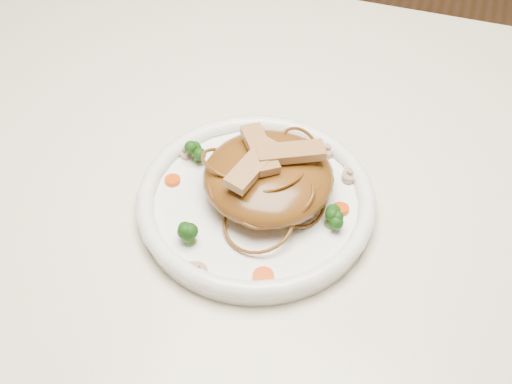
% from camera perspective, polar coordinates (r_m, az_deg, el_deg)
% --- Properties ---
extents(table, '(1.20, 0.80, 0.75)m').
position_cam_1_polar(table, '(0.90, 0.72, -3.20)').
color(table, beige).
rests_on(table, ground).
extents(plate, '(0.31, 0.31, 0.02)m').
position_cam_1_polar(plate, '(0.79, -0.00, -1.07)').
color(plate, white).
rests_on(plate, table).
extents(noodle_mound, '(0.15, 0.15, 0.05)m').
position_cam_1_polar(noodle_mound, '(0.77, 1.00, 1.23)').
color(noodle_mound, brown).
rests_on(noodle_mound, plate).
extents(chicken_a, '(0.08, 0.06, 0.01)m').
position_cam_1_polar(chicken_a, '(0.76, 2.81, 3.18)').
color(chicken_a, tan).
rests_on(chicken_a, noodle_mound).
extents(chicken_b, '(0.06, 0.07, 0.01)m').
position_cam_1_polar(chicken_b, '(0.76, 0.32, 3.47)').
color(chicken_b, tan).
rests_on(chicken_b, noodle_mound).
extents(chicken_c, '(0.04, 0.08, 0.01)m').
position_cam_1_polar(chicken_c, '(0.74, -0.21, 2.19)').
color(chicken_c, tan).
rests_on(chicken_c, noodle_mound).
extents(broccoli_0, '(0.03, 0.03, 0.03)m').
position_cam_1_polar(broccoli_0, '(0.80, 5.36, 1.66)').
color(broccoli_0, '#17470E').
rests_on(broccoli_0, plate).
extents(broccoli_1, '(0.03, 0.03, 0.03)m').
position_cam_1_polar(broccoli_1, '(0.82, -4.80, 3.45)').
color(broccoli_1, '#17470E').
rests_on(broccoli_1, plate).
extents(broccoli_2, '(0.03, 0.03, 0.03)m').
position_cam_1_polar(broccoli_2, '(0.74, -5.39, -3.29)').
color(broccoli_2, '#17470E').
rests_on(broccoli_2, plate).
extents(broccoli_3, '(0.03, 0.03, 0.03)m').
position_cam_1_polar(broccoli_3, '(0.76, 6.09, -1.97)').
color(broccoli_3, '#17470E').
rests_on(broccoli_3, plate).
extents(carrot_0, '(0.02, 0.02, 0.00)m').
position_cam_1_polar(carrot_0, '(0.83, 4.89, 2.75)').
color(carrot_0, red).
rests_on(carrot_0, plate).
extents(carrot_1, '(0.02, 0.02, 0.00)m').
position_cam_1_polar(carrot_1, '(0.81, -6.74, 0.96)').
color(carrot_1, red).
rests_on(carrot_1, plate).
extents(carrot_2, '(0.02, 0.02, 0.00)m').
position_cam_1_polar(carrot_2, '(0.78, 6.82, -1.34)').
color(carrot_2, red).
rests_on(carrot_2, plate).
extents(carrot_3, '(0.03, 0.03, 0.00)m').
position_cam_1_polar(carrot_3, '(0.86, -0.00, 5.00)').
color(carrot_3, red).
rests_on(carrot_3, plate).
extents(carrot_4, '(0.03, 0.03, 0.00)m').
position_cam_1_polar(carrot_4, '(0.72, 0.59, -6.82)').
color(carrot_4, red).
rests_on(carrot_4, plate).
extents(mushroom_0, '(0.02, 0.02, 0.01)m').
position_cam_1_polar(mushroom_0, '(0.72, -4.82, -6.20)').
color(mushroom_0, tan).
rests_on(mushroom_0, plate).
extents(mushroom_1, '(0.03, 0.03, 0.01)m').
position_cam_1_polar(mushroom_1, '(0.81, 7.58, 1.35)').
color(mushroom_1, tan).
rests_on(mushroom_1, plate).
extents(mushroom_2, '(0.03, 0.03, 0.01)m').
position_cam_1_polar(mushroom_2, '(0.84, -5.70, 3.17)').
color(mushroom_2, tan).
rests_on(mushroom_2, plate).
extents(mushroom_3, '(0.03, 0.03, 0.01)m').
position_cam_1_polar(mushroom_3, '(0.84, 5.77, 3.32)').
color(mushroom_3, tan).
rests_on(mushroom_3, plate).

